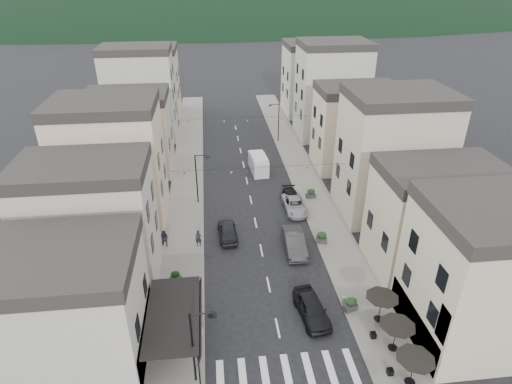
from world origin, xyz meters
The scene contains 28 objects.
sidewalk_left centered at (-7.50, 32.00, 0.06)m, with size 4.00×76.00×0.12m, color slate.
sidewalk_right centered at (7.50, 32.00, 0.06)m, with size 4.00×76.00×0.12m, color slate.
hill_backdrop centered at (0.00, 300.00, 0.00)m, with size 640.00×360.00×70.00m, color black.
boutique_building centered at (-15.50, 5.00, 4.00)m, with size 12.00×8.00×8.00m, color #B8B3A8.
bistro_building centered at (14.50, 4.00, 5.00)m, with size 10.00×8.00×10.00m, color beige.
boutique_awning centered at (-7.25, 5.00, 3.11)m, with size 3.77×7.50×3.28m.
buildings_row_left centered at (-14.50, 37.75, 6.12)m, with size 10.20×54.16×14.00m.
buildings_row_right centered at (14.50, 36.59, 6.32)m, with size 10.20×54.16×14.50m.
cafe_terrace centered at (7.70, 2.80, 2.36)m, with size 2.50×8.10×2.53m.
streetlamp_left_near centered at (-5.82, 2.00, 3.70)m, with size 1.70×0.56×6.00m.
streetlamp_left_far centered at (-5.82, 26.00, 3.70)m, with size 1.70×0.56×6.00m.
streetlamp_right_far centered at (5.82, 44.00, 3.70)m, with size 1.70×0.56×6.00m.
bollards centered at (0.00, 5.50, 0.42)m, with size 11.66×10.26×0.60m.
bunting_near centered at (0.00, 22.00, 5.65)m, with size 19.00×0.28×0.62m.
bunting_far centered at (0.00, 38.00, 5.65)m, with size 19.00×0.28×0.62m.
parked_car_a centered at (2.80, 6.91, 0.83)m, with size 1.95×4.84×1.65m, color black.
parked_car_b centered at (3.15, 15.77, 0.86)m, with size 1.82×5.23×1.72m, color #313033.
parked_car_c centered at (4.60, 23.06, 0.70)m, with size 2.32×5.04×1.40m, color #9C9EA5.
parked_car_d centered at (4.60, 24.66, 0.65)m, with size 1.82×4.48×1.30m, color black.
parked_car_e centered at (-3.09, 18.57, 0.76)m, with size 1.81×4.49×1.53m, color black.
delivery_van centered at (1.81, 33.63, 1.15)m, with size 2.28×5.02×2.35m.
pedestrian_a centered at (-5.96, 17.31, 0.96)m, with size 0.62×0.40×1.69m, color black.
pedestrian_b centered at (-9.20, 17.57, 0.99)m, with size 0.85×0.66×1.74m, color black.
planter_la centered at (-6.44, 7.95, 0.71)m, with size 1.12×0.68×1.21m.
planter_lb centered at (-7.93, 12.28, 0.61)m, with size 1.01×0.75×1.00m.
planter_ra centered at (6.00, 7.15, 0.70)m, with size 1.20×0.89×1.20m.
planter_rb centered at (6.00, 16.49, 0.71)m, with size 1.20×0.85×1.22m.
planter_rc centered at (7.03, 25.55, 0.68)m, with size 1.12×0.74×1.16m.
Camera 1 is at (-4.29, -17.32, 24.42)m, focal length 30.00 mm.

